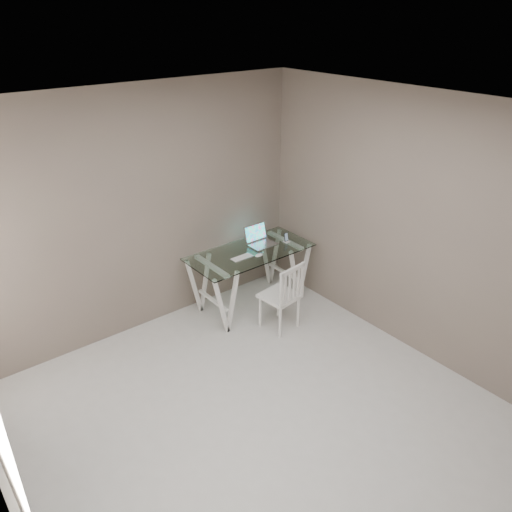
{
  "coord_description": "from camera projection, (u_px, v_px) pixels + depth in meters",
  "views": [
    {
      "loc": [
        -2.09,
        -2.39,
        3.36
      ],
      "look_at": [
        1.0,
        1.49,
        0.85
      ],
      "focal_mm": 35.0,
      "sensor_mm": 36.0,
      "label": 1
    }
  ],
  "objects": [
    {
      "name": "room",
      "position": [
        268.0,
        262.0,
        3.55
      ],
      "size": [
        4.5,
        4.52,
        2.71
      ],
      "color": "beige",
      "rests_on": "ground"
    },
    {
      "name": "phone_dock",
      "position": [
        286.0,
        240.0,
        6.11
      ],
      "size": [
        0.07,
        0.07,
        0.12
      ],
      "color": "white",
      "rests_on": "desk"
    },
    {
      "name": "keyboard",
      "position": [
        242.0,
        258.0,
        5.74
      ],
      "size": [
        0.27,
        0.12,
        0.01
      ],
      "primitive_type": "cube",
      "color": "silver",
      "rests_on": "desk"
    },
    {
      "name": "mouse",
      "position": [
        259.0,
        255.0,
        5.77
      ],
      "size": [
        0.1,
        0.06,
        0.03
      ],
      "primitive_type": "ellipsoid",
      "color": "white",
      "rests_on": "desk"
    },
    {
      "name": "chair",
      "position": [
        284.0,
        294.0,
        5.57
      ],
      "size": [
        0.43,
        0.43,
        0.84
      ],
      "rotation": [
        0.0,
        0.0,
        0.12
      ],
      "color": "white",
      "rests_on": "ground"
    },
    {
      "name": "desk",
      "position": [
        250.0,
        278.0,
        6.06
      ],
      "size": [
        1.5,
        0.7,
        0.75
      ],
      "color": "silver",
      "rests_on": "ground"
    },
    {
      "name": "laptop",
      "position": [
        259.0,
        239.0,
        6.06
      ],
      "size": [
        0.32,
        0.28,
        0.23
      ],
      "color": "#B3B3B8",
      "rests_on": "desk"
    }
  ]
}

